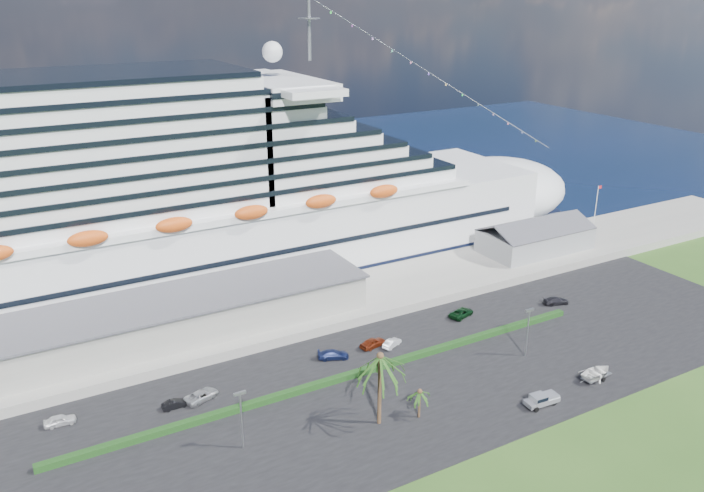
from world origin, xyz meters
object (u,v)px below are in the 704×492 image
pickup_truck (541,399)px  cruise_ship (164,205)px  parked_car_3 (333,354)px  boat_trailer (597,372)px

pickup_truck → cruise_ship: bearing=116.4°
parked_car_3 → boat_trailer: (31.62, -25.03, 0.49)m
pickup_truck → boat_trailer: 12.25m
pickup_truck → parked_car_3: bearing=126.7°
cruise_ship → parked_car_3: (14.25, -41.63, -15.86)m
parked_car_3 → boat_trailer: size_ratio=0.76×
cruise_ship → parked_car_3: 46.77m
cruise_ship → pickup_truck: (33.66, -67.67, -15.56)m
cruise_ship → boat_trailer: (45.86, -66.66, -15.36)m
pickup_truck → boat_trailer: (12.21, 1.01, 0.20)m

